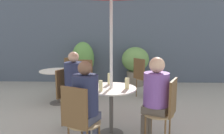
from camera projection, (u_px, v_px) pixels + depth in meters
ground_plane at (101, 134)px, 3.37m from camera, size 20.00×20.00×0.00m
storefront_wall at (110, 34)px, 6.64m from camera, size 10.00×0.06×3.00m
cafe_table_near at (111, 98)px, 3.29m from camera, size 0.75×0.75×0.73m
cafe_table_far at (57, 78)px, 4.74m from camera, size 0.75×0.75×0.73m
bistro_chair_0 at (68, 92)px, 3.66m from camera, size 0.47×0.45×0.95m
bistro_chair_1 at (79, 117)px, 2.56m from camera, size 0.45×0.47×0.95m
bistro_chair_2 at (166, 107)px, 2.91m from camera, size 0.47×0.45×0.95m
bistro_chair_3 at (86, 76)px, 4.99m from camera, size 0.41×0.43×0.95m
bistro_chair_4 at (142, 75)px, 5.13m from camera, size 0.47×0.47×0.95m
bistro_chair_5 at (67, 72)px, 5.43m from camera, size 0.47×0.46×0.95m
seated_person_0 at (75, 82)px, 3.56m from camera, size 0.38×0.37×1.25m
seated_person_1 at (86, 100)px, 2.67m from camera, size 0.37×0.39×1.22m
seated_person_2 at (155, 93)px, 2.96m from camera, size 0.42×0.40×1.23m
beer_glass_0 at (127, 83)px, 3.20m from camera, size 0.07×0.07×0.16m
beer_glass_1 at (109, 79)px, 3.48m from camera, size 0.06×0.06×0.18m
beer_glass_2 at (101, 86)px, 3.06m from camera, size 0.06×0.06×0.15m
potted_plant_0 at (83, 61)px, 6.34m from camera, size 0.64×0.64×1.28m
potted_plant_1 at (135, 63)px, 6.34m from camera, size 0.79×0.79×1.13m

